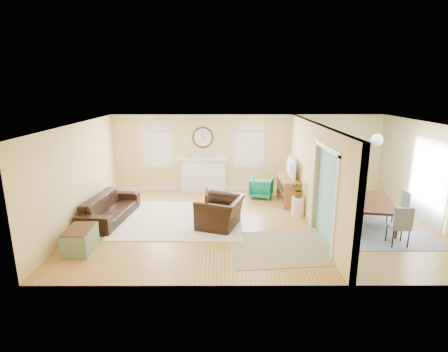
{
  "coord_description": "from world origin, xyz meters",
  "views": [
    {
      "loc": [
        -0.82,
        -8.61,
        3.48
      ],
      "look_at": [
        -0.8,
        0.3,
        1.2
      ],
      "focal_mm": 28.0,
      "sensor_mm": 36.0,
      "label": 1
    }
  ],
  "objects_px": {
    "sofa": "(110,208)",
    "dining_table": "(372,213)",
    "credenza": "(288,190)",
    "eames_chair": "(220,212)",
    "green_chair": "(261,188)"
  },
  "relations": [
    {
      "from": "sofa",
      "to": "dining_table",
      "type": "distance_m",
      "value": 6.9
    },
    {
      "from": "credenza",
      "to": "dining_table",
      "type": "bearing_deg",
      "value": -45.03
    },
    {
      "from": "eames_chair",
      "to": "dining_table",
      "type": "relative_size",
      "value": 0.64
    },
    {
      "from": "green_chair",
      "to": "credenza",
      "type": "relative_size",
      "value": 0.49
    },
    {
      "from": "eames_chair",
      "to": "dining_table",
      "type": "bearing_deg",
      "value": 110.37
    },
    {
      "from": "sofa",
      "to": "dining_table",
      "type": "height_order",
      "value": "sofa"
    },
    {
      "from": "sofa",
      "to": "credenza",
      "type": "distance_m",
      "value": 5.25
    },
    {
      "from": "eames_chair",
      "to": "credenza",
      "type": "xyz_separation_m",
      "value": [
        2.07,
        1.93,
        0.02
      ]
    },
    {
      "from": "green_chair",
      "to": "dining_table",
      "type": "height_order",
      "value": "dining_table"
    },
    {
      "from": "sofa",
      "to": "dining_table",
      "type": "bearing_deg",
      "value": -87.21
    },
    {
      "from": "sofa",
      "to": "green_chair",
      "type": "relative_size",
      "value": 3.2
    },
    {
      "from": "eames_chair",
      "to": "green_chair",
      "type": "height_order",
      "value": "eames_chair"
    },
    {
      "from": "sofa",
      "to": "eames_chair",
      "type": "distance_m",
      "value": 3.02
    },
    {
      "from": "credenza",
      "to": "green_chair",
      "type": "bearing_deg",
      "value": 147.34
    },
    {
      "from": "dining_table",
      "to": "eames_chair",
      "type": "bearing_deg",
      "value": 102.49
    }
  ]
}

